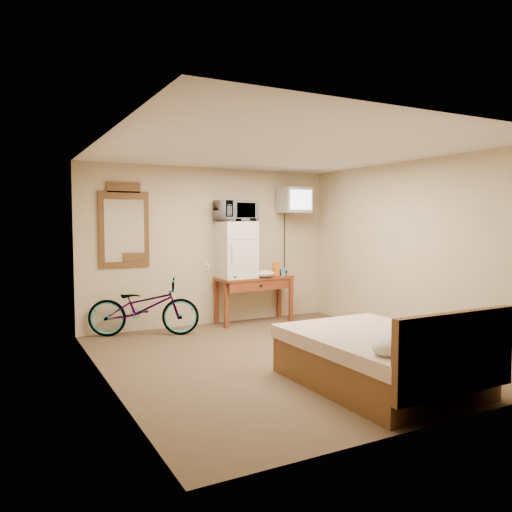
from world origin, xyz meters
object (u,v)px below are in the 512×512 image
desk (255,285)px  bed (383,358)px  bicycle (144,307)px  blue_cup (283,272)px  microwave (236,211)px  wall_mirror (124,226)px  crt_television (294,200)px  mini_fridge (236,250)px

desk → bed: bearing=-95.8°
bicycle → blue_cup: bearing=-67.8°
microwave → bicycle: size_ratio=0.38×
desk → wall_mirror: bearing=172.4°
crt_television → bed: bearing=-107.9°
mini_fridge → blue_cup: (0.82, -0.10, -0.39)m
desk → mini_fridge: mini_fridge is taller
mini_fridge → microwave: size_ratio=1.48×
mini_fridge → bicycle: bearing=-175.9°
crt_television → wall_mirror: bearing=174.8°
desk → blue_cup: size_ratio=10.35×
mini_fridge → bed: 3.56m
microwave → desk: bearing=-17.3°
bicycle → bed: 3.65m
microwave → wall_mirror: wall_mirror is taller
mini_fridge → bicycle: size_ratio=0.57×
bicycle → crt_television: bearing=-66.4°
crt_television → wall_mirror: (-2.78, 0.25, -0.42)m
crt_television → bicycle: size_ratio=0.37×
blue_cup → crt_television: crt_television is taller
mini_fridge → crt_television: bearing=-1.9°
mini_fridge → blue_cup: size_ratio=7.10×
microwave → bed: microwave is taller
blue_cup → desk: bearing=174.9°
crt_television → wall_mirror: size_ratio=0.47×
microwave → blue_cup: bearing=-14.5°
desk → bed: size_ratio=0.68×
desk → microwave: (-0.32, 0.05, 1.19)m
microwave → wall_mirror: 1.74m
microwave → bed: (-0.03, -3.44, -1.52)m
blue_cup → bed: bed is taller
mini_fridge → microwave: microwave is taller
microwave → bed: size_ratio=0.31×
blue_cup → bed: bearing=-104.3°
blue_cup → wall_mirror: wall_mirror is taller
microwave → bed: bearing=-98.1°
desk → crt_television: size_ratio=2.23×
mini_fridge → wall_mirror: bearing=172.8°
wall_mirror → blue_cup: bearing=-7.1°
desk → microwave: 1.24m
desk → crt_television: crt_television is taller
blue_cup → microwave: bearing=173.1°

